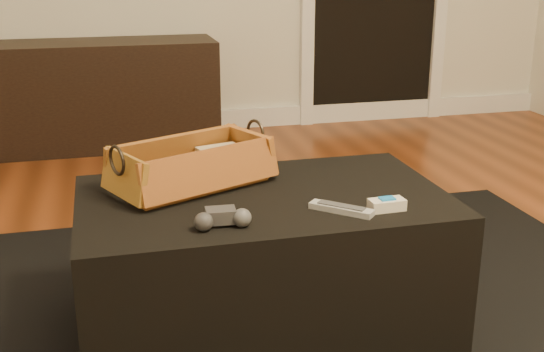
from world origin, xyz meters
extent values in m
cube|color=white|center=(0.00, 2.73, 0.06)|extent=(5.00, 0.04, 0.12)
cube|color=black|center=(-0.54, 2.51, 0.30)|extent=(1.51, 0.45, 0.59)
cube|color=black|center=(-0.02, 0.25, 0.01)|extent=(2.60, 2.00, 0.01)
cube|color=black|center=(-0.02, 0.30, 0.22)|extent=(1.00, 0.60, 0.42)
cube|color=black|center=(-0.21, 0.40, 0.46)|extent=(0.23, 0.17, 0.03)
cube|color=tan|center=(-0.10, 0.50, 0.48)|extent=(0.14, 0.11, 0.07)
cube|color=brown|center=(-0.19, 0.42, 0.44)|extent=(0.44, 0.34, 0.02)
cube|color=#975F22|center=(-0.23, 0.51, 0.51)|extent=(0.41, 0.22, 0.12)
cube|color=#A86025|center=(-0.15, 0.33, 0.51)|extent=(0.41, 0.22, 0.12)
cube|color=#AA6526|center=(0.00, 0.51, 0.51)|extent=(0.13, 0.21, 0.12)
cube|color=#A16C24|center=(-0.38, 0.33, 0.51)|extent=(0.13, 0.21, 0.12)
torus|color=black|center=(0.01, 0.51, 0.55)|extent=(0.04, 0.08, 0.08)
torus|color=black|center=(-0.40, 0.33, 0.55)|extent=(0.04, 0.08, 0.08)
cube|color=#2E2D30|center=(-0.17, 0.12, 0.46)|extent=(0.08, 0.06, 0.03)
sphere|color=#2C2C2E|center=(-0.21, 0.09, 0.45)|extent=(0.05, 0.05, 0.05)
sphere|color=#424245|center=(-0.12, 0.09, 0.45)|extent=(0.05, 0.05, 0.05)
cube|color=#B2B4BA|center=(0.15, 0.12, 0.44)|extent=(0.15, 0.14, 0.02)
cube|color=#3B3C3F|center=(0.15, 0.12, 0.45)|extent=(0.11, 0.10, 0.00)
cube|color=beige|center=(0.27, 0.11, 0.45)|extent=(0.09, 0.05, 0.03)
cube|color=blue|center=(0.27, 0.11, 0.46)|extent=(0.04, 0.03, 0.01)
camera|label=1|loc=(-0.42, -1.41, 1.06)|focal=45.00mm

